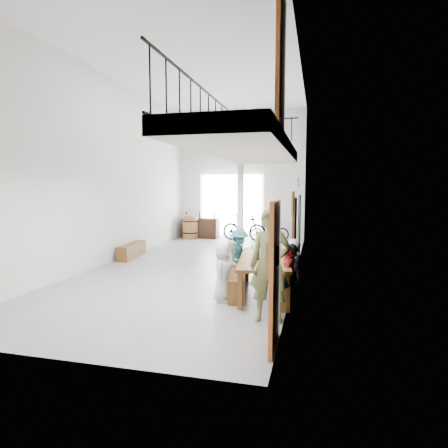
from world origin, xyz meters
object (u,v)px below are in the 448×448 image
(oak_barrel, at_px, (190,227))
(serving_counter, at_px, (200,228))
(tasting_table, at_px, (264,261))
(bench_inner, at_px, (238,280))
(host_standing, at_px, (270,266))
(side_bench, at_px, (132,250))
(bicycle_near, at_px, (269,231))

(oak_barrel, height_order, serving_counter, oak_barrel)
(tasting_table, bearing_deg, serving_counter, 109.16)
(bench_inner, height_order, serving_counter, serving_counter)
(tasting_table, height_order, bench_inner, tasting_table)
(tasting_table, height_order, host_standing, host_standing)
(tasting_table, distance_m, oak_barrel, 8.86)
(oak_barrel, distance_m, host_standing, 10.39)
(serving_counter, relative_size, host_standing, 0.85)
(side_bench, relative_size, oak_barrel, 1.59)
(side_bench, xyz_separation_m, bicycle_near, (3.86, 4.64, 0.21))
(bicycle_near, bearing_deg, bench_inner, 166.72)
(tasting_table, bearing_deg, bicycle_near, 89.07)
(tasting_table, xyz_separation_m, bench_inner, (-0.59, 0.09, -0.47))
(side_bench, xyz_separation_m, oak_barrel, (0.38, 4.68, 0.28))
(bench_inner, xyz_separation_m, serving_counter, (-3.36, 7.88, 0.20))
(host_standing, distance_m, bicycle_near, 9.34)
(tasting_table, height_order, bicycle_near, bicycle_near)
(tasting_table, height_order, serving_counter, serving_counter)
(serving_counter, xyz_separation_m, host_standing, (4.26, -9.54, 0.53))
(bench_inner, xyz_separation_m, bicycle_near, (-0.25, 7.60, 0.20))
(bench_inner, xyz_separation_m, oak_barrel, (-3.73, 7.63, 0.27))
(bench_inner, xyz_separation_m, side_bench, (-4.11, 2.96, -0.01))
(oak_barrel, xyz_separation_m, serving_counter, (0.37, 0.25, -0.08))
(bench_inner, relative_size, side_bench, 1.28)
(host_standing, bearing_deg, oak_barrel, 119.07)
(side_bench, distance_m, serving_counter, 4.99)
(bench_inner, xyz_separation_m, host_standing, (0.90, -1.65, 0.72))
(side_bench, height_order, oak_barrel, oak_barrel)
(tasting_table, xyz_separation_m, oak_barrel, (-4.32, 7.73, -0.20))
(oak_barrel, xyz_separation_m, bicycle_near, (3.48, -0.03, -0.08))
(bicycle_near, bearing_deg, oak_barrel, 74.32)
(tasting_table, relative_size, host_standing, 1.35)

